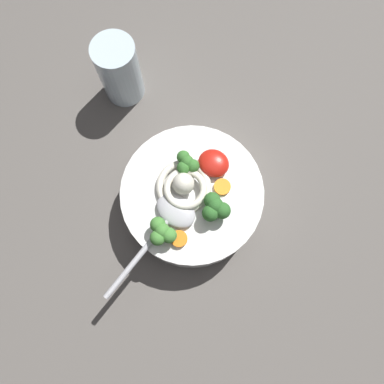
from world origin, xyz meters
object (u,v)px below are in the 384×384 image
at_px(noodle_pile, 184,186).
at_px(soup_spoon, 170,218).
at_px(soup_bowl, 192,197).
at_px(drinking_glass, 119,71).

height_order(noodle_pile, soup_spoon, noodle_pile).
bearing_deg(soup_spoon, soup_bowl, 180.00).
height_order(soup_bowl, noodle_pile, noodle_pile).
distance_m(soup_bowl, drinking_glass, 0.24).
bearing_deg(drinking_glass, soup_spoon, -37.94).
bearing_deg(soup_bowl, noodle_pile, -172.73).
xyz_separation_m(soup_bowl, soup_spoon, (-0.00, -0.05, 0.04)).
bearing_deg(drinking_glass, soup_bowl, -27.48).
xyz_separation_m(noodle_pile, soup_spoon, (0.01, -0.05, -0.00)).
relative_size(soup_bowl, noodle_pile, 2.38).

